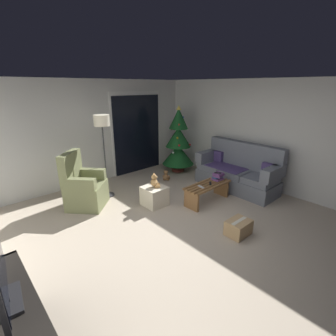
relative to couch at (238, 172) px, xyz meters
name	(u,v)px	position (x,y,z in m)	size (l,w,h in m)	color
ground_plane	(178,230)	(-2.32, -0.34, -0.40)	(7.00, 7.00, 0.00)	#B2A38E
wall_back	(91,133)	(-2.32, 2.72, 0.85)	(5.72, 0.12, 2.50)	beige
wall_right	(267,136)	(0.54, -0.34, 0.85)	(0.12, 6.00, 2.50)	beige
patio_door_frame	(137,133)	(-1.00, 2.64, 0.70)	(1.60, 0.02, 2.20)	silver
patio_door_glass	(138,134)	(-1.00, 2.63, 0.65)	(1.50, 0.02, 2.10)	black
couch	(238,172)	(0.00, 0.00, 0.00)	(0.81, 1.95, 1.08)	slate
coffee_table	(207,190)	(-1.12, 0.01, -0.13)	(1.10, 0.40, 0.41)	olive
remote_silver	(201,187)	(-1.36, -0.01, 0.02)	(0.04, 0.16, 0.02)	#ADADB2
remote_black	(210,183)	(-1.08, -0.03, 0.02)	(0.04, 0.16, 0.02)	black
book_stack	(218,176)	(-0.76, 0.02, 0.08)	(0.28, 0.21, 0.16)	#6B3D7A
cell_phone	(218,173)	(-0.78, 0.01, 0.17)	(0.07, 0.14, 0.01)	black
christmas_tree	(178,143)	(-0.20, 1.82, 0.42)	(0.89, 0.89, 1.85)	#4C1E19
armchair	(84,188)	(-3.11, 1.56, 0.00)	(0.97, 0.97, 1.13)	olive
floor_lamp	(102,129)	(-2.52, 1.70, 1.11)	(0.32, 0.32, 1.78)	#2D2D30
ottoman	(154,196)	(-2.04, 0.64, -0.20)	(0.44, 0.44, 0.40)	beige
teddy_bear_honey	(155,181)	(-2.03, 0.63, 0.12)	(0.22, 0.21, 0.29)	tan
teddy_bear_chestnut_by_tree	(166,176)	(-0.96, 1.49, -0.28)	(0.22, 0.21, 0.29)	brown
cardboard_box_taped_mid_floor	(238,228)	(-1.68, -1.11, -0.27)	(0.41, 0.31, 0.26)	tan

